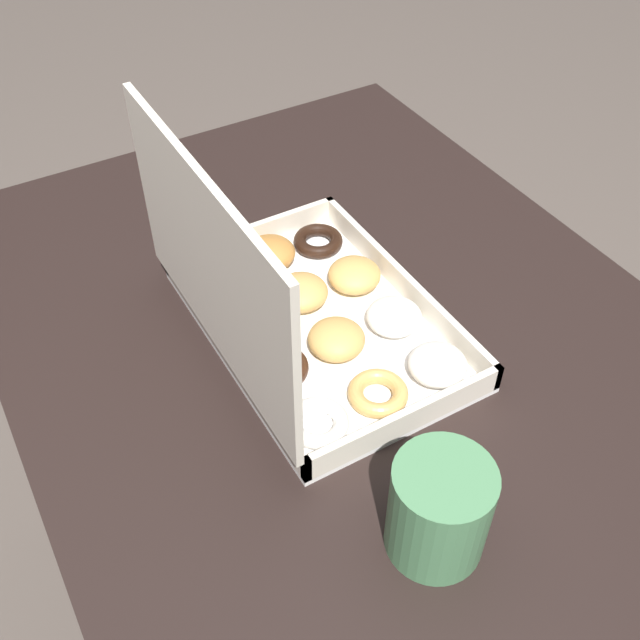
% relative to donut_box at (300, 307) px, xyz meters
% --- Properties ---
extents(ground_plane, '(8.00, 8.00, 0.00)m').
position_rel_donut_box_xyz_m(ground_plane, '(0.01, -0.05, -0.75)').
color(ground_plane, '#564C44').
extents(dining_table, '(0.91, 0.72, 0.71)m').
position_rel_donut_box_xyz_m(dining_table, '(0.01, -0.05, -0.17)').
color(dining_table, black).
rests_on(dining_table, ground_plane).
extents(donut_box, '(0.35, 0.24, 0.26)m').
position_rel_donut_box_xyz_m(donut_box, '(0.00, 0.00, 0.00)').
color(donut_box, white).
rests_on(donut_box, dining_table).
extents(coffee_mug, '(0.09, 0.09, 0.10)m').
position_rel_donut_box_xyz_m(coffee_mug, '(-0.28, 0.02, 0.01)').
color(coffee_mug, '#4C8456').
rests_on(coffee_mug, dining_table).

